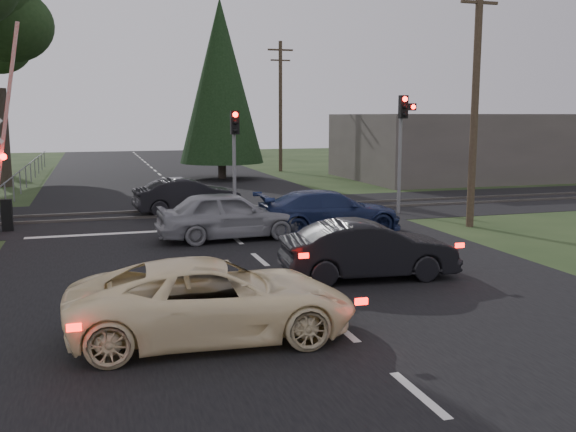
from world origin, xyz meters
name	(u,v)px	position (x,y,z in m)	size (l,w,h in m)	color
ground	(293,288)	(0.00, 0.00, 0.00)	(120.00, 120.00, 0.00)	#203216
road	(214,220)	(0.00, 10.00, 0.01)	(14.00, 100.00, 0.01)	black
rail_corridor	(205,213)	(0.00, 12.00, 0.01)	(120.00, 8.00, 0.01)	black
stop_line	(223,228)	(0.00, 8.20, 0.01)	(13.00, 0.35, 0.00)	silver
rail_near	(208,214)	(0.00, 11.20, 0.05)	(120.00, 0.12, 0.10)	#59544C
rail_far	(201,209)	(0.00, 12.80, 0.05)	(120.00, 0.12, 0.10)	#59544C
crossing_signal	(0,171)	(-7.27, 9.79, 2.06)	(1.62, 0.38, 6.96)	slate
traffic_signal_right	(403,131)	(7.55, 9.47, 3.31)	(0.68, 0.48, 4.70)	slate
traffic_signal_center	(235,145)	(1.00, 10.68, 2.81)	(0.32, 0.48, 4.10)	slate
utility_pole_near	(475,92)	(8.50, 6.00, 4.73)	(1.80, 0.26, 9.00)	#4C3D2D
utility_pole_mid	(280,104)	(8.50, 30.00, 4.73)	(1.80, 0.26, 9.00)	#4C3D2D
utility_pole_far	(215,108)	(8.50, 55.00, 4.73)	(1.80, 0.26, 9.00)	#4C3D2D
conifer_tree	(221,81)	(3.50, 26.00, 5.99)	(5.20, 5.20, 11.00)	#473D33
fence_left	(24,191)	(-7.80, 22.50, 0.00)	(0.10, 36.00, 1.20)	slate
building_right	(461,146)	(18.00, 22.00, 2.00)	(14.00, 10.00, 4.00)	#59514C
cream_coupe	(213,300)	(-2.35, -2.81, 0.70)	(2.32, 5.04, 1.40)	#FEE9B6
dark_hatchback	(369,250)	(2.02, 0.29, 0.70)	(1.47, 4.23, 1.39)	black
silver_car	(229,215)	(-0.20, 6.18, 0.78)	(1.84, 4.56, 1.56)	gray
blue_sedan	(329,212)	(3.28, 6.33, 0.71)	(2.00, 4.92, 1.43)	#19254C
dark_car_far	(188,196)	(-0.65, 12.09, 0.70)	(1.49, 4.27, 1.41)	black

